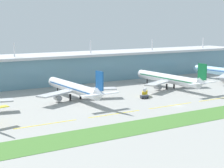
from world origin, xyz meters
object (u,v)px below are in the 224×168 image
object	(u,v)px
airliner_near_middle	(74,88)
fuel_truck	(145,93)
pushback_tug	(144,97)
airliner_far_middle	(169,79)

from	to	relation	value
airliner_near_middle	fuel_truck	bearing A→B (deg)	-18.79
airliner_near_middle	pushback_tug	xyz separation A→B (m)	(35.13, -18.14, -5.35)
airliner_far_middle	pushback_tug	distance (m)	37.62
fuel_truck	airliner_far_middle	bearing A→B (deg)	24.10
airliner_near_middle	airliner_far_middle	world-z (taller)	same
airliner_far_middle	fuel_truck	size ratio (longest dim) A/B	9.23
fuel_truck	pushback_tug	world-z (taller)	fuel_truck
airliner_far_middle	pushback_tug	size ratio (longest dim) A/B	14.08
airliner_near_middle	airliner_far_middle	bearing A→B (deg)	-0.33
airliner_far_middle	fuel_truck	xyz separation A→B (m)	(-28.83, -12.89, -4.19)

